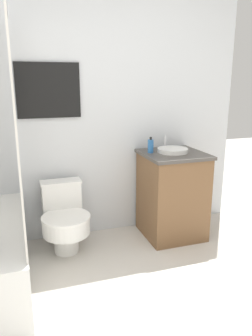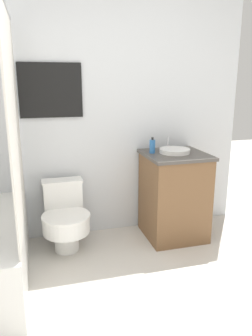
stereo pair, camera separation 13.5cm
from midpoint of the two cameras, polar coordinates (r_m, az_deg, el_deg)
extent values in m
cube|color=silver|center=(3.11, -7.21, 10.41)|extent=(3.30, 0.05, 2.50)
cube|color=black|center=(3.03, -11.72, 13.09)|extent=(0.55, 0.02, 0.48)
cube|color=silver|center=(3.03, -11.71, 13.09)|extent=(0.52, 0.01, 0.45)
cube|color=silver|center=(2.39, -17.24, 5.91)|extent=(0.01, 1.23, 1.62)
cylinder|color=#B7B7BC|center=(2.41, -18.91, 25.67)|extent=(0.02, 1.23, 0.02)
cylinder|color=white|center=(3.06, -9.03, -12.23)|extent=(0.22, 0.22, 0.20)
cylinder|color=white|center=(2.94, -9.04, -9.70)|extent=(0.41, 0.41, 0.14)
cylinder|color=white|center=(2.91, -9.11, -8.27)|extent=(0.42, 0.42, 0.02)
cube|color=white|center=(3.11, -9.70, -5.44)|extent=(0.35, 0.16, 0.35)
cube|color=white|center=(3.05, -9.85, -2.22)|extent=(0.37, 0.17, 0.02)
cube|color=brown|center=(3.22, 9.51, -4.98)|extent=(0.54, 0.55, 0.80)
cube|color=#4C4742|center=(3.11, 9.84, 2.27)|extent=(0.57, 0.58, 0.03)
cylinder|color=white|center=(3.12, 9.71, 2.97)|extent=(0.29, 0.29, 0.04)
cylinder|color=silver|center=(3.26, 8.48, 4.35)|extent=(0.02, 0.02, 0.13)
cylinder|color=#2D6BB2|center=(3.07, 5.86, 3.74)|extent=(0.05, 0.05, 0.12)
cylinder|color=black|center=(3.06, 5.90, 5.11)|extent=(0.02, 0.02, 0.02)
camera|label=1|loc=(0.07, -88.62, 0.37)|focal=35.00mm
camera|label=2|loc=(0.07, 91.38, -0.37)|focal=35.00mm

